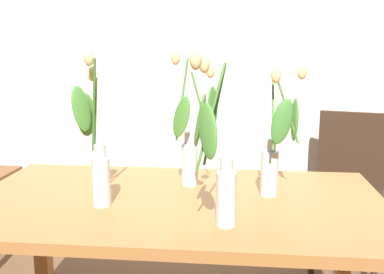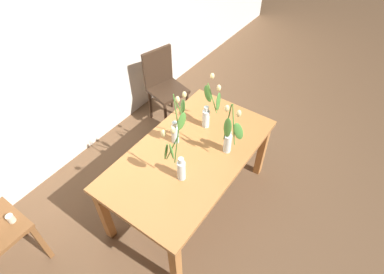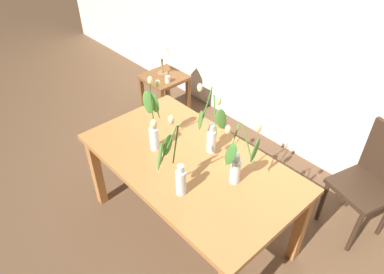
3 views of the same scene
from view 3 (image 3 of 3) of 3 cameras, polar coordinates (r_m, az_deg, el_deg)
ground_plane at (r=3.00m, az=-0.34°, el=-14.43°), size 18.00×18.00×0.00m
room_wall_rear at (r=3.21m, az=20.76°, el=16.96°), size 9.00×0.10×2.70m
dining_table at (r=2.52m, az=-0.40°, el=-5.33°), size 1.60×0.90×0.74m
tulip_vase_0 at (r=2.47m, az=-6.36°, el=1.87°), size 0.15×0.15×0.57m
tulip_vase_1 at (r=2.18m, az=7.53°, el=-4.34°), size 0.16×0.23×0.51m
tulip_vase_2 at (r=2.10m, az=-2.74°, el=-5.48°), size 0.14×0.19×0.57m
tulip_vase_3 at (r=2.41m, az=3.15°, el=0.78°), size 0.20×0.16×0.57m
dining_chair at (r=2.96m, az=27.59°, el=-5.99°), size 0.49×0.49×0.93m
side_table at (r=3.98m, az=-4.55°, el=8.47°), size 0.44×0.44×0.55m
table_lamp at (r=3.83m, az=-5.08°, el=14.36°), size 0.22×0.22×0.40m
pillar_candle at (r=3.77m, az=-4.05°, el=9.48°), size 0.06×0.06×0.07m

